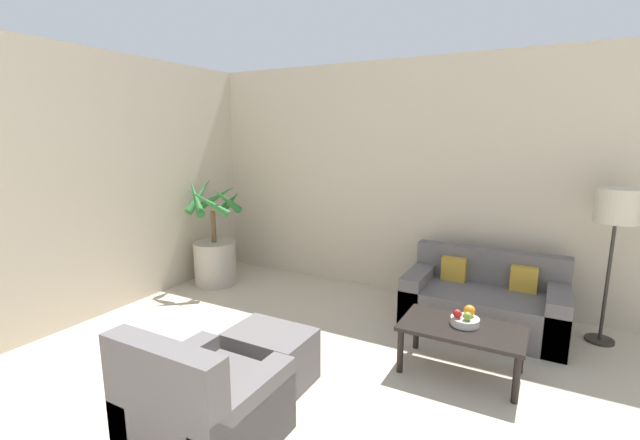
% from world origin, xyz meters
% --- Properties ---
extents(wall_back, '(8.31, 0.06, 2.70)m').
position_xyz_m(wall_back, '(0.00, 6.80, 1.35)').
color(wall_back, beige).
rests_on(wall_back, ground_plane).
extents(potted_palm, '(0.76, 0.77, 1.36)m').
position_xyz_m(potted_palm, '(-2.97, 5.91, 0.43)').
color(potted_palm, '#ADA393').
rests_on(potted_palm, ground_plane).
extents(sofa_loveseat, '(1.46, 0.79, 0.73)m').
position_xyz_m(sofa_loveseat, '(0.20, 6.22, 0.25)').
color(sofa_loveseat, '#605B5B').
rests_on(sofa_loveseat, ground_plane).
extents(floor_lamp, '(0.34, 0.34, 1.41)m').
position_xyz_m(floor_lamp, '(1.20, 6.40, 1.20)').
color(floor_lamp, '#2D2823').
rests_on(floor_lamp, ground_plane).
extents(coffee_table, '(0.93, 0.54, 0.39)m').
position_xyz_m(coffee_table, '(0.17, 5.25, 0.34)').
color(coffee_table, black).
rests_on(coffee_table, ground_plane).
extents(fruit_bowl, '(0.22, 0.22, 0.06)m').
position_xyz_m(fruit_bowl, '(0.18, 5.29, 0.42)').
color(fruit_bowl, beige).
rests_on(fruit_bowl, coffee_table).
extents(apple_red, '(0.07, 0.07, 0.07)m').
position_xyz_m(apple_red, '(0.13, 5.26, 0.48)').
color(apple_red, red).
rests_on(apple_red, fruit_bowl).
extents(apple_green, '(0.07, 0.07, 0.07)m').
position_xyz_m(apple_green, '(0.20, 5.25, 0.48)').
color(apple_green, olive).
rests_on(apple_green, fruit_bowl).
extents(orange_fruit, '(0.09, 0.09, 0.09)m').
position_xyz_m(orange_fruit, '(0.20, 5.34, 0.49)').
color(orange_fruit, orange).
rests_on(orange_fruit, fruit_bowl).
extents(armchair, '(0.78, 0.77, 0.79)m').
position_xyz_m(armchair, '(-1.02, 3.65, 0.26)').
color(armchair, '#605B5B').
rests_on(armchair, ground_plane).
extents(ottoman, '(0.62, 0.45, 0.41)m').
position_xyz_m(ottoman, '(-1.08, 4.43, 0.20)').
color(ottoman, '#605B5B').
rests_on(ottoman, ground_plane).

